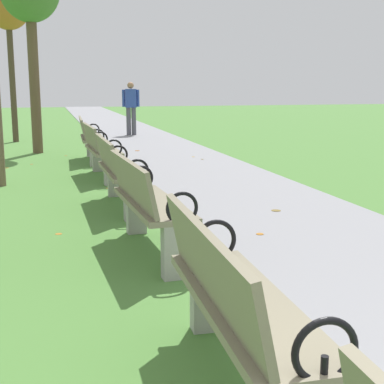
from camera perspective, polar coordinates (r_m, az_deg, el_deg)
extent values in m
cube|color=gray|center=(18.61, -6.71, 6.18)|extent=(2.50, 44.00, 0.02)
cube|color=gray|center=(2.84, 5.42, -11.42)|extent=(0.49, 1.61, 0.05)
cube|color=gray|center=(2.71, 1.67, -7.42)|extent=(0.17, 1.60, 0.40)
cube|color=#99968E|center=(3.60, 1.57, -10.75)|extent=(0.20, 0.13, 0.45)
torus|color=black|center=(2.18, 13.59, -15.68)|extent=(0.27, 0.04, 0.27)
cylinder|color=black|center=(2.22, 13.49, -17.53)|extent=(0.03, 0.03, 0.12)
torus|color=black|center=(3.51, 2.47, -5.00)|extent=(0.27, 0.04, 0.27)
cylinder|color=black|center=(3.53, 2.46, -6.25)|extent=(0.03, 0.03, 0.12)
cube|color=gray|center=(5.13, -4.11, -1.19)|extent=(0.52, 1.62, 0.05)
cube|color=gray|center=(5.05, -6.24, 1.17)|extent=(0.20, 1.60, 0.40)
cube|color=#99968E|center=(4.50, -1.83, -6.21)|extent=(0.21, 0.13, 0.45)
cube|color=#99968E|center=(5.89, -5.78, -2.12)|extent=(0.21, 0.13, 0.45)
torus|color=black|center=(4.40, -1.04, -1.68)|extent=(0.27, 0.04, 0.27)
cylinder|color=black|center=(4.42, -1.03, -2.69)|extent=(0.03, 0.03, 0.12)
torus|color=black|center=(5.85, -5.31, 1.45)|extent=(0.27, 0.04, 0.27)
cylinder|color=black|center=(5.86, -5.30, 0.68)|extent=(0.03, 0.03, 0.12)
cube|color=gray|center=(7.12, -7.19, 2.18)|extent=(0.46, 1.61, 0.05)
cube|color=gray|center=(7.06, -8.76, 3.91)|extent=(0.15, 1.60, 0.40)
cube|color=#99968E|center=(6.44, -6.15, -0.99)|extent=(0.20, 0.12, 0.45)
cube|color=#99968E|center=(7.88, -7.95, 1.18)|extent=(0.20, 0.12, 0.45)
torus|color=black|center=(6.37, -5.66, 2.22)|extent=(0.27, 0.03, 0.27)
cylinder|color=black|center=(6.38, -5.65, 1.51)|extent=(0.03, 0.03, 0.12)
torus|color=black|center=(7.85, -7.61, 3.85)|extent=(0.27, 0.03, 0.27)
cylinder|color=black|center=(7.86, -7.60, 3.27)|extent=(0.03, 0.03, 0.12)
cube|color=gray|center=(9.46, -9.15, 4.31)|extent=(0.50, 1.62, 0.05)
cube|color=gray|center=(9.41, -10.34, 5.62)|extent=(0.18, 1.60, 0.40)
cube|color=#99968E|center=(8.77, -8.42, 2.16)|extent=(0.20, 0.13, 0.45)
cube|color=#99968E|center=(10.22, -9.68, 3.37)|extent=(0.20, 0.13, 0.45)
torus|color=black|center=(8.71, -8.08, 4.53)|extent=(0.27, 0.04, 0.27)
cylinder|color=black|center=(8.72, -8.06, 4.01)|extent=(0.03, 0.03, 0.12)
torus|color=black|center=(10.21, -9.43, 5.43)|extent=(0.27, 0.04, 0.27)
cylinder|color=black|center=(10.21, -9.42, 4.99)|extent=(0.03, 0.03, 0.12)
cube|color=gray|center=(11.59, -10.23, 5.49)|extent=(0.50, 1.61, 0.05)
cube|color=gray|center=(11.57, -11.22, 6.56)|extent=(0.18, 1.60, 0.40)
cube|color=#99968E|center=(10.88, -10.00, 3.82)|extent=(0.20, 0.13, 0.45)
cube|color=#99968E|center=(12.35, -10.36, 4.65)|extent=(0.20, 0.13, 0.45)
torus|color=black|center=(10.83, -9.74, 5.74)|extent=(0.27, 0.04, 0.27)
cylinder|color=black|center=(10.84, -9.73, 5.32)|extent=(0.03, 0.03, 0.12)
torus|color=black|center=(12.34, -10.15, 6.35)|extent=(0.27, 0.04, 0.27)
cylinder|color=black|center=(12.35, -10.13, 5.99)|extent=(0.03, 0.03, 0.12)
cylinder|color=brown|center=(13.24, -15.96, 10.74)|extent=(0.23, 0.23, 3.18)
cylinder|color=#4C3D2D|center=(16.06, -18.06, 10.70)|extent=(0.16, 0.16, 3.23)
ellipsoid|color=#B26B28|center=(16.20, -18.50, 17.89)|extent=(1.19, 1.19, 1.31)
cylinder|color=#4C4C56|center=(17.32, -6.03, 7.28)|extent=(0.14, 0.14, 0.85)
cylinder|color=#4C4C56|center=(17.31, -6.56, 7.27)|extent=(0.14, 0.14, 0.85)
cube|color=#2D4799|center=(17.28, -6.35, 9.61)|extent=(0.36, 0.26, 0.56)
sphere|color=#9E7051|center=(17.28, -6.37, 10.90)|extent=(0.20, 0.20, 0.20)
cylinder|color=#2D4799|center=(17.29, -5.61, 9.62)|extent=(0.09, 0.09, 0.52)
cylinder|color=#2D4799|center=(17.28, -7.09, 9.59)|extent=(0.09, 0.09, 0.52)
cylinder|color=brown|center=(13.27, -10.12, 4.12)|extent=(0.13, 0.13, 0.00)
cylinder|color=#BC842D|center=(8.54, -8.60, 0.40)|extent=(0.12, 0.12, 0.00)
cylinder|color=#AD6B23|center=(5.83, 7.03, -4.33)|extent=(0.10, 0.10, 0.00)
cylinder|color=#93511E|center=(13.16, -5.68, 4.27)|extent=(0.16, 0.16, 0.00)
cylinder|color=#93511E|center=(12.65, -12.90, 3.69)|extent=(0.08, 0.08, 0.00)
cylinder|color=#BC842D|center=(11.09, -18.63, 2.38)|extent=(0.12, 0.12, 0.00)
cylinder|color=#93511E|center=(11.45, -16.23, 2.78)|extent=(0.09, 0.09, 0.00)
cylinder|color=gold|center=(11.96, 0.12, 3.65)|extent=(0.09, 0.09, 0.00)
cylinder|color=brown|center=(6.93, 8.67, -1.90)|extent=(0.16, 0.16, 0.00)
cylinder|color=brown|center=(11.58, 1.07, 3.41)|extent=(0.08, 0.08, 0.00)
cylinder|color=#BC842D|center=(14.34, -8.44, 4.76)|extent=(0.16, 0.16, 0.00)
cylinder|color=#AD6B23|center=(6.04, -13.61, -4.21)|extent=(0.10, 0.10, 0.00)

